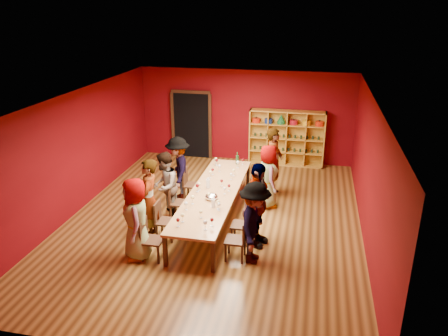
{
  "coord_description": "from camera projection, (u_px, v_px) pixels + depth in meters",
  "views": [
    {
      "loc": [
        2.23,
        -9.31,
        5.0
      ],
      "look_at": [
        0.13,
        0.57,
        1.15
      ],
      "focal_mm": 35.0,
      "sensor_mm": 36.0,
      "label": 1
    }
  ],
  "objects": [
    {
      "name": "wine_glass_17",
      "position": [
        209.0,
        195.0,
        9.95
      ],
      "size": [
        0.08,
        0.08,
        0.19
      ],
      "color": "silver",
      "rests_on": "tasting_table"
    },
    {
      "name": "wine_glass_7",
      "position": [
        231.0,
        175.0,
        11.11
      ],
      "size": [
        0.07,
        0.07,
        0.18
      ],
      "color": "silver",
      "rests_on": "tasting_table"
    },
    {
      "name": "wine_glass_10",
      "position": [
        222.0,
        181.0,
        10.71
      ],
      "size": [
        0.07,
        0.07,
        0.18
      ],
      "color": "silver",
      "rests_on": "tasting_table"
    },
    {
      "name": "carafe_b",
      "position": [
        213.0,
        203.0,
        9.62
      ],
      "size": [
        0.1,
        0.1,
        0.23
      ],
      "color": "silver",
      "rests_on": "tasting_table"
    },
    {
      "name": "chair_person_left_3",
      "position": [
        189.0,
        183.0,
        11.62
      ],
      "size": [
        0.42,
        0.42,
        0.89
      ],
      "color": "black",
      "rests_on": "ground"
    },
    {
      "name": "wine_glass_18",
      "position": [
        219.0,
        166.0,
        11.64
      ],
      "size": [
        0.08,
        0.08,
        0.2
      ],
      "color": "silver",
      "rests_on": "tasting_table"
    },
    {
      "name": "room_shell",
      "position": [
        214.0,
        162.0,
        10.18
      ],
      "size": [
        7.1,
        9.1,
        3.04
      ],
      "color": "#573717",
      "rests_on": "ground"
    },
    {
      "name": "shelving_unit",
      "position": [
        287.0,
        135.0,
        14.04
      ],
      "size": [
        2.4,
        0.4,
        1.8
      ],
      "color": "gold",
      "rests_on": "ground"
    },
    {
      "name": "wine_glass_2",
      "position": [
        234.0,
        171.0,
        11.33
      ],
      "size": [
        0.08,
        0.08,
        0.2
      ],
      "color": "silver",
      "rests_on": "tasting_table"
    },
    {
      "name": "person_left_3",
      "position": [
        178.0,
        169.0,
        11.55
      ],
      "size": [
        0.82,
        1.21,
        1.73
      ],
      "primitive_type": "imported",
      "rotation": [
        0.0,
        0.0,
        -1.22
      ],
      "color": "#5070A5",
      "rests_on": "ground"
    },
    {
      "name": "wine_bottle",
      "position": [
        237.0,
        159.0,
        12.19
      ],
      "size": [
        0.11,
        0.11,
        0.35
      ],
      "color": "#14371A",
      "rests_on": "tasting_table"
    },
    {
      "name": "spittoon_bowl",
      "position": [
        211.0,
        197.0,
        10.01
      ],
      "size": [
        0.29,
        0.29,
        0.16
      ],
      "primitive_type": "ellipsoid",
      "color": "silver",
      "rests_on": "tasting_table"
    },
    {
      "name": "wine_glass_13",
      "position": [
        199.0,
        185.0,
        10.46
      ],
      "size": [
        0.08,
        0.08,
        0.21
      ],
      "color": "silver",
      "rests_on": "tasting_table"
    },
    {
      "name": "wine_glass_20",
      "position": [
        213.0,
        170.0,
        11.42
      ],
      "size": [
        0.07,
        0.07,
        0.19
      ],
      "color": "silver",
      "rests_on": "tasting_table"
    },
    {
      "name": "wine_glass_9",
      "position": [
        243.0,
        160.0,
        12.14
      ],
      "size": [
        0.07,
        0.07,
        0.18
      ],
      "color": "silver",
      "rests_on": "tasting_table"
    },
    {
      "name": "wine_glass_15",
      "position": [
        205.0,
        223.0,
        8.64
      ],
      "size": [
        0.09,
        0.09,
        0.22
      ],
      "color": "silver",
      "rests_on": "tasting_table"
    },
    {
      "name": "doorway",
      "position": [
        192.0,
        125.0,
        14.72
      ],
      "size": [
        1.4,
        0.17,
        2.3
      ],
      "color": "black",
      "rests_on": "ground"
    },
    {
      "name": "wine_glass_1",
      "position": [
        182.0,
        216.0,
        8.95
      ],
      "size": [
        0.08,
        0.08,
        0.21
      ],
      "color": "silver",
      "rests_on": "tasting_table"
    },
    {
      "name": "wine_glass_14",
      "position": [
        212.0,
        220.0,
        8.79
      ],
      "size": [
        0.08,
        0.08,
        0.19
      ],
      "color": "silver",
      "rests_on": "tasting_table"
    },
    {
      "name": "wine_glass_4",
      "position": [
        201.0,
        212.0,
        9.12
      ],
      "size": [
        0.08,
        0.08,
        0.19
      ],
      "color": "silver",
      "rests_on": "tasting_table"
    },
    {
      "name": "person_right_3",
      "position": [
        268.0,
        176.0,
        11.14
      ],
      "size": [
        0.7,
        0.92,
        1.66
      ],
      "primitive_type": "imported",
      "rotation": [
        0.0,
        0.0,
        1.93
      ],
      "color": "#5D82BF",
      "rests_on": "ground"
    },
    {
      "name": "wine_glass_22",
      "position": [
        218.0,
        203.0,
        9.5
      ],
      "size": [
        0.09,
        0.09,
        0.22
      ],
      "color": "silver",
      "rests_on": "tasting_table"
    },
    {
      "name": "carafe_a",
      "position": [
        208.0,
        183.0,
        10.63
      ],
      "size": [
        0.13,
        0.13,
        0.25
      ],
      "color": "silver",
      "rests_on": "tasting_table"
    },
    {
      "name": "wine_glass_21",
      "position": [
        225.0,
        189.0,
        10.26
      ],
      "size": [
        0.07,
        0.07,
        0.18
      ],
      "color": "silver",
      "rests_on": "tasting_table"
    },
    {
      "name": "wine_glass_11",
      "position": [
        186.0,
        204.0,
        9.47
      ],
      "size": [
        0.08,
        0.08,
        0.2
      ],
      "color": "silver",
      "rests_on": "tasting_table"
    },
    {
      "name": "chair_person_left_1",
      "position": [
        163.0,
        219.0,
        9.69
      ],
      "size": [
        0.42,
        0.42,
        0.89
      ],
      "color": "black",
      "rests_on": "ground"
    },
    {
      "name": "person_right_4",
      "position": [
        274.0,
        162.0,
        11.84
      ],
      "size": [
        0.58,
        0.74,
        1.88
      ],
      "primitive_type": "imported",
      "rotation": [
        0.0,
        0.0,
        1.45
      ],
      "color": "#131A36",
      "rests_on": "ground"
    },
    {
      "name": "wine_glass_16",
      "position": [
        238.0,
        163.0,
        11.9
      ],
      "size": [
        0.08,
        0.08,
        0.2
      ],
      "color": "silver",
      "rests_on": "tasting_table"
    },
    {
      "name": "chair_person_right_3",
      "position": [
        257.0,
        188.0,
        11.31
      ],
      "size": [
        0.42,
        0.42,
        0.89
      ],
      "color": "black",
      "rests_on": "ground"
    },
    {
      "name": "wine_glass_5",
      "position": [
        197.0,
        186.0,
        10.37
      ],
      "size": [
        0.09,
        0.09,
        0.21
      ],
      "color": "silver",
      "rests_on": "tasting_table"
    },
    {
      "name": "person_left_1",
      "position": [
        149.0,
        200.0,
        9.6
      ],
      "size": [
        0.63,
        0.77,
        1.87
      ],
      "primitive_type": "imported",
      "rotation": [
        0.0,
        0.0,
        -1.35
      ],
      "color": "#5D85C0",
      "rests_on": "ground"
    },
    {
      "name": "chair_person_left_2",
      "position": [
        176.0,
        200.0,
        10.59
      ],
      "size": [
        0.42,
        0.42,
        0.89
      ],
      "color": "black",
      "rests_on": "ground"
    },
    {
      "name": "wine_glass_0",
      "position": [
        219.0,
        205.0,
        9.44
      ],
      "size": [
        0.08,
        0.08,
        0.2
      ],
      "color": "silver",
      "rests_on": "tasting_table"
    },
    {
      "name": "person_left_2",
      "position": [
        165.0,
        186.0,
        10.52
      ],
      "size": [
        0.54,
        0.87,
        1.69
      ],
      "primitive_type": "imported",
      "rotation": [
        0.0,
        0.0,
        -1.46
      ],
      "color": "#4B4B50",
      "rests_on": "ground"
    },
    {
      "name": "wine_glass_3",
      "position": [
        210.0,
        173.0,
        11.22
      ],
      "size": [
        0.08,
        0.08,
        0.19
      ],
      "color": "silver",
      "rests_on": "tasting_table"
    },
    {
      "name": "person_left_0",
      "position": [
        136.0,
        219.0,
        8.84
      ],
      "size": [
        0.78,
        0.98,
        1.76
      ],
      "primitive_type": "imported",
      "rotation": [
        0.0,
        0.0,
        -1.15
      ],
      "color": "#5C88BE",
      "rests_on": "ground"
    },
    {
      "name": "chair_person_right_4",
      "position": [
        261.0,
        176.0,
        12.06
      ],
      "size": [
        0.42,
        0.42,
        0.89
      ],
      "color": "black",
      "rests_on": "ground"
    },
    {
      "name": "wine_glass_19",
      "position": [
        217.0,
        160.0,
        12.06
      ],
      "size": [
        0.08,
        0.08,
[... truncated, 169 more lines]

